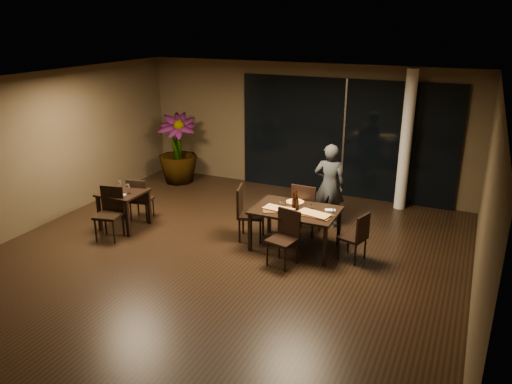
{
  "coord_description": "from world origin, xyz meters",
  "views": [
    {
      "loc": [
        3.76,
        -6.98,
        3.97
      ],
      "look_at": [
        0.33,
        0.57,
        1.05
      ],
      "focal_mm": 35.0,
      "sensor_mm": 36.0,
      "label": 1
    }
  ],
  "objects_px": {
    "potted_plant": "(178,149)",
    "chair_main_near": "(285,234)",
    "main_table": "(296,213)",
    "chair_main_far": "(305,207)",
    "diner": "(329,186)",
    "side_table": "(124,198)",
    "bottle_a": "(294,200)",
    "chair_side_far": "(139,197)",
    "chair_side_near": "(110,210)",
    "bottle_c": "(296,199)",
    "chair_main_left": "(247,210)",
    "bottle_b": "(297,203)",
    "chair_main_right": "(357,235)"
  },
  "relations": [
    {
      "from": "main_table",
      "to": "chair_side_far",
      "type": "distance_m",
      "value": 3.33
    },
    {
      "from": "chair_side_near",
      "to": "diner",
      "type": "bearing_deg",
      "value": 20.15
    },
    {
      "from": "side_table",
      "to": "chair_side_far",
      "type": "xyz_separation_m",
      "value": [
        0.07,
        0.4,
        -0.12
      ]
    },
    {
      "from": "chair_side_near",
      "to": "chair_main_far",
      "type": "bearing_deg",
      "value": 13.91
    },
    {
      "from": "chair_main_left",
      "to": "diner",
      "type": "distance_m",
      "value": 1.77
    },
    {
      "from": "chair_side_near",
      "to": "chair_side_far",
      "type": "bearing_deg",
      "value": 77.18
    },
    {
      "from": "bottle_c",
      "to": "chair_main_far",
      "type": "bearing_deg",
      "value": 89.42
    },
    {
      "from": "potted_plant",
      "to": "bottle_a",
      "type": "bearing_deg",
      "value": -30.83
    },
    {
      "from": "potted_plant",
      "to": "bottle_c",
      "type": "height_order",
      "value": "potted_plant"
    },
    {
      "from": "diner",
      "to": "bottle_b",
      "type": "distance_m",
      "value": 1.3
    },
    {
      "from": "potted_plant",
      "to": "bottle_c",
      "type": "distance_m",
      "value": 4.58
    },
    {
      "from": "diner",
      "to": "potted_plant",
      "type": "xyz_separation_m",
      "value": [
        -4.25,
        1.13,
        0.02
      ]
    },
    {
      "from": "chair_main_far",
      "to": "potted_plant",
      "type": "height_order",
      "value": "potted_plant"
    },
    {
      "from": "chair_main_right",
      "to": "bottle_c",
      "type": "bearing_deg",
      "value": -81.88
    },
    {
      "from": "main_table",
      "to": "bottle_c",
      "type": "height_order",
      "value": "bottle_c"
    },
    {
      "from": "chair_side_near",
      "to": "potted_plant",
      "type": "distance_m",
      "value": 3.45
    },
    {
      "from": "diner",
      "to": "bottle_a",
      "type": "bearing_deg",
      "value": 68.38
    },
    {
      "from": "chair_main_near",
      "to": "side_table",
      "type": "bearing_deg",
      "value": -169.6
    },
    {
      "from": "main_table",
      "to": "bottle_c",
      "type": "bearing_deg",
      "value": 105.68
    },
    {
      "from": "chair_main_far",
      "to": "chair_main_left",
      "type": "xyz_separation_m",
      "value": [
        -0.94,
        -0.63,
        -0.0
      ]
    },
    {
      "from": "bottle_b",
      "to": "chair_main_right",
      "type": "bearing_deg",
      "value": -1.79
    },
    {
      "from": "main_table",
      "to": "chair_side_far",
      "type": "height_order",
      "value": "chair_side_far"
    },
    {
      "from": "side_table",
      "to": "bottle_a",
      "type": "relative_size",
      "value": 2.73
    },
    {
      "from": "side_table",
      "to": "bottle_a",
      "type": "bearing_deg",
      "value": 9.1
    },
    {
      "from": "side_table",
      "to": "potted_plant",
      "type": "bearing_deg",
      "value": 101.87
    },
    {
      "from": "potted_plant",
      "to": "diner",
      "type": "bearing_deg",
      "value": -14.93
    },
    {
      "from": "chair_main_left",
      "to": "diner",
      "type": "bearing_deg",
      "value": -59.81
    },
    {
      "from": "chair_main_left",
      "to": "chair_main_right",
      "type": "bearing_deg",
      "value": -107.57
    },
    {
      "from": "potted_plant",
      "to": "chair_main_near",
      "type": "bearing_deg",
      "value": -36.66
    },
    {
      "from": "chair_main_right",
      "to": "bottle_a",
      "type": "height_order",
      "value": "bottle_a"
    },
    {
      "from": "chair_main_far",
      "to": "chair_side_near",
      "type": "height_order",
      "value": "chair_main_far"
    },
    {
      "from": "chair_main_near",
      "to": "bottle_a",
      "type": "xyz_separation_m",
      "value": [
        -0.1,
        0.66,
        0.37
      ]
    },
    {
      "from": "chair_side_far",
      "to": "diner",
      "type": "relative_size",
      "value": 0.54
    },
    {
      "from": "chair_main_left",
      "to": "chair_side_near",
      "type": "height_order",
      "value": "chair_main_left"
    },
    {
      "from": "bottle_c",
      "to": "side_table",
      "type": "bearing_deg",
      "value": -169.56
    },
    {
      "from": "main_table",
      "to": "chair_main_far",
      "type": "distance_m",
      "value": 0.64
    },
    {
      "from": "main_table",
      "to": "chair_main_far",
      "type": "relative_size",
      "value": 1.46
    },
    {
      "from": "bottle_b",
      "to": "chair_side_near",
      "type": "bearing_deg",
      "value": -164.22
    },
    {
      "from": "chair_main_far",
      "to": "chair_main_right",
      "type": "relative_size",
      "value": 1.18
    },
    {
      "from": "main_table",
      "to": "chair_main_far",
      "type": "bearing_deg",
      "value": 92.62
    },
    {
      "from": "bottle_c",
      "to": "chair_main_near",
      "type": "bearing_deg",
      "value": -83.91
    },
    {
      "from": "chair_main_near",
      "to": "bottle_b",
      "type": "relative_size",
      "value": 3.79
    },
    {
      "from": "side_table",
      "to": "chair_side_near",
      "type": "xyz_separation_m",
      "value": [
        0.06,
        -0.47,
        -0.08
      ]
    },
    {
      "from": "bottle_a",
      "to": "chair_main_right",
      "type": "bearing_deg",
      "value": -4.23
    },
    {
      "from": "bottle_c",
      "to": "bottle_a",
      "type": "bearing_deg",
      "value": -102.33
    },
    {
      "from": "chair_main_near",
      "to": "chair_side_near",
      "type": "distance_m",
      "value": 3.41
    },
    {
      "from": "diner",
      "to": "bottle_c",
      "type": "relative_size",
      "value": 5.53
    },
    {
      "from": "chair_main_left",
      "to": "chair_side_near",
      "type": "xyz_separation_m",
      "value": [
        -2.38,
        -0.97,
        -0.03
      ]
    },
    {
      "from": "side_table",
      "to": "chair_main_left",
      "type": "bearing_deg",
      "value": 11.64
    },
    {
      "from": "chair_main_left",
      "to": "chair_main_near",
      "type": "bearing_deg",
      "value": -137.71
    }
  ]
}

